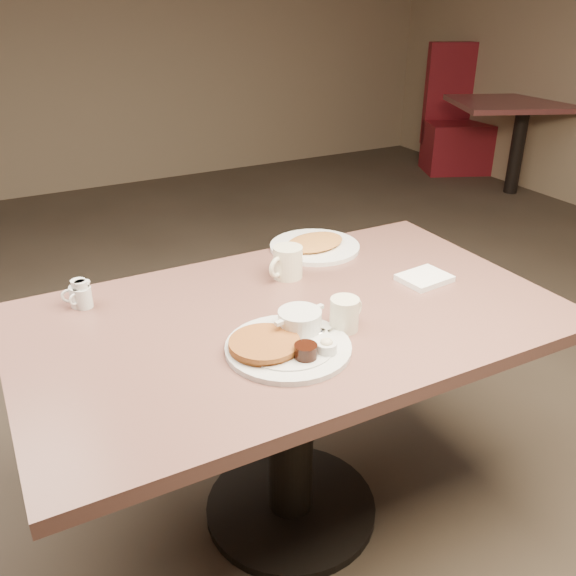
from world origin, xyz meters
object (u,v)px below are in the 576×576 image
coffee_mug_near (345,313)px  creamer_right (80,294)px  main_plate (288,340)px  coffee_mug_far (287,262)px  diner_table (291,364)px  hash_plate (315,245)px  booth_back_right (488,127)px  creamer_left (83,296)px

coffee_mug_near → creamer_right: coffee_mug_near is taller
main_plate → coffee_mug_far: bearing=62.3°
diner_table → creamer_right: bearing=147.5°
coffee_mug_near → creamer_right: (-0.59, 0.47, -0.01)m
coffee_mug_far → creamer_right: (-0.61, 0.11, -0.01)m
creamer_right → coffee_mug_far: bearing=-10.1°
main_plate → hash_plate: 0.66m
coffee_mug_near → hash_plate: bearing=68.0°
creamer_right → booth_back_right: size_ratio=0.06×
coffee_mug_far → creamer_right: 0.62m
coffee_mug_far → hash_plate: size_ratio=0.37×
coffee_mug_far → main_plate: bearing=-117.7°
coffee_mug_near → coffee_mug_far: size_ratio=0.82×
diner_table → coffee_mug_far: coffee_mug_far is taller
diner_table → coffee_mug_far: bearing=65.0°
coffee_mug_far → booth_back_right: 4.34m
coffee_mug_far → creamer_left: size_ratio=1.77×
diner_table → coffee_mug_far: 0.32m
hash_plate → booth_back_right: booth_back_right is taller
coffee_mug_near → booth_back_right: bearing=40.5°
main_plate → coffee_mug_near: (0.18, 0.01, 0.02)m
booth_back_right → creamer_right: bearing=-148.5°
main_plate → creamer_right: creamer_right is taller
coffee_mug_far → hash_plate: 0.25m
hash_plate → creamer_left: bearing=-175.5°
diner_table → coffee_mug_near: size_ratio=12.81×
diner_table → booth_back_right: size_ratio=0.93×
hash_plate → booth_back_right: bearing=36.8°
main_plate → coffee_mug_near: coffee_mug_near is taller
coffee_mug_near → creamer_left: size_ratio=1.46×
creamer_right → booth_back_right: bearing=31.5°
main_plate → hash_plate: main_plate is taller
coffee_mug_far → hash_plate: (0.19, 0.16, -0.04)m
coffee_mug_near → creamer_left: coffee_mug_near is taller
creamer_right → creamer_left: bearing=-69.6°
diner_table → hash_plate: bearing=51.9°
coffee_mug_far → booth_back_right: (3.45, 2.60, -0.39)m
diner_table → creamer_right: creamer_right is taller
diner_table → main_plate: (-0.09, -0.16, 0.19)m
creamer_left → creamer_right: size_ratio=0.89×
creamer_left → booth_back_right: 4.78m
creamer_right → booth_back_right: (4.06, 2.49, -0.38)m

